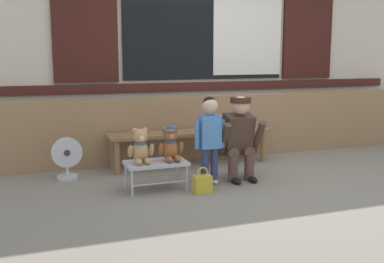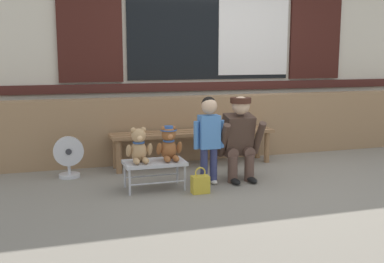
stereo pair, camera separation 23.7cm
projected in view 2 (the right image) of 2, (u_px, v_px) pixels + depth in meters
The scene contains 11 objects.
ground_plane at pixel (266, 183), 5.13m from camera, with size 60.00×60.00×0.00m, color gray.
brick_low_wall at pixel (220, 126), 6.40m from camera, with size 6.66×0.25×0.85m, color #997551.
shop_facade at pixel (209, 32), 6.68m from camera, with size 6.80×0.26×3.41m.
wooden_bench_long at pixel (193, 136), 5.92m from camera, with size 2.10×0.40×0.44m.
small_display_bench at pixel (154, 164), 4.87m from camera, with size 0.64×0.36×0.30m.
teddy_bear_plain at pixel (139, 147), 4.80m from camera, with size 0.28×0.26×0.36m.
teddy_bear_with_hat at pixel (169, 144), 4.89m from camera, with size 0.28×0.27×0.36m.
child_standing at pixel (209, 131), 5.01m from camera, with size 0.35×0.18×0.96m.
adult_crouching at pixel (239, 138), 5.20m from camera, with size 0.50×0.49×0.95m.
handbag_on_ground at pixel (200, 184), 4.75m from camera, with size 0.18×0.11×0.27m.
floor_fan at pixel (69, 157), 5.33m from camera, with size 0.34×0.24×0.48m.
Camera 2 is at (-2.27, -4.50, 1.40)m, focal length 43.63 mm.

